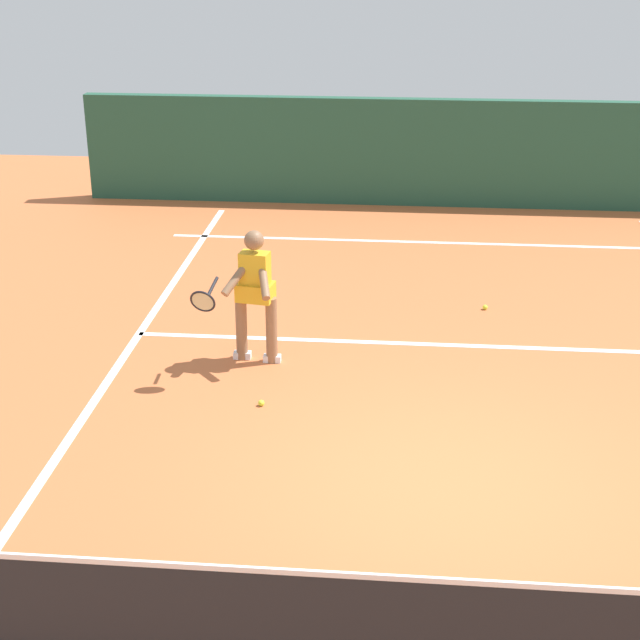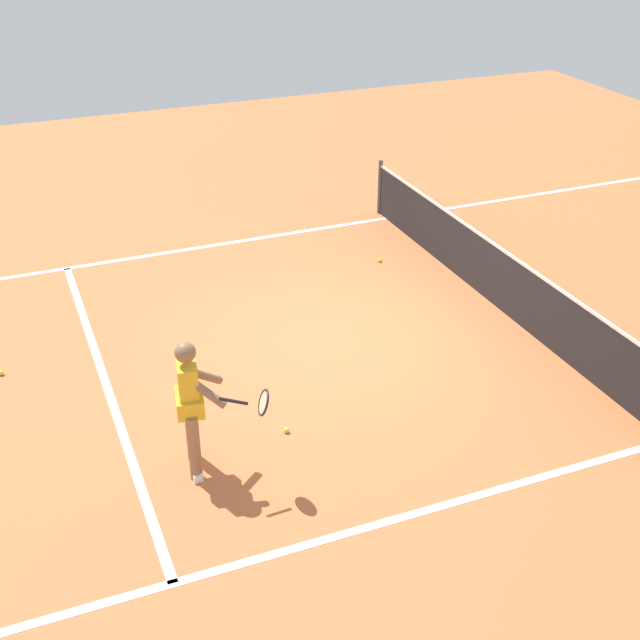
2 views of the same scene
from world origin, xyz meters
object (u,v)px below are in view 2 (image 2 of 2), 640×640
at_px(tennis_player, 193,402).
at_px(tennis_ball_near, 1,373).
at_px(tennis_ball_mid, 380,260).
at_px(tennis_ball_far, 286,430).

relative_size(tennis_player, tennis_ball_near, 23.48).
xyz_separation_m(tennis_ball_near, tennis_ball_mid, (-1.26, 5.91, 0.00)).
relative_size(tennis_ball_near, tennis_ball_mid, 1.00).
bearing_deg(tennis_ball_far, tennis_ball_mid, 141.67).
bearing_deg(tennis_ball_near, tennis_ball_mid, 102.08).
height_order(tennis_ball_mid, tennis_ball_far, same).
xyz_separation_m(tennis_player, tennis_ball_mid, (-3.99, 4.07, -0.81)).
xyz_separation_m(tennis_player, tennis_ball_near, (-2.73, -1.83, -0.81)).
bearing_deg(tennis_ball_far, tennis_player, -78.31).
relative_size(tennis_player, tennis_ball_mid, 23.48).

